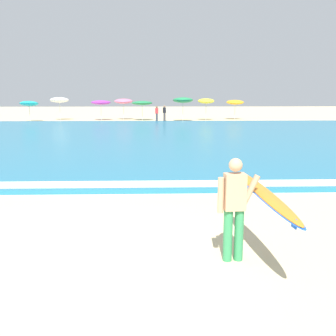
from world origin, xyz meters
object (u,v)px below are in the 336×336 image
beachgoer_near_row_left (157,114)px  beach_umbrella_4 (142,103)px  beach_umbrella_1 (59,100)px  beach_umbrella_6 (206,101)px  beach_umbrella_0 (29,104)px  beachgoer_near_row_right (165,113)px  beach_umbrella_3 (123,101)px  beachgoer_near_row_mid (164,113)px  beach_umbrella_2 (101,102)px  beach_umbrella_7 (235,102)px  surfer_with_board (250,200)px  beach_umbrella_5 (183,100)px

beachgoer_near_row_left → beach_umbrella_4: bearing=118.6°
beach_umbrella_1 → beach_umbrella_6: (15.51, -0.67, -0.10)m
beach_umbrella_0 → beachgoer_near_row_right: (13.49, 0.95, -0.96)m
beach_umbrella_3 → beachgoer_near_row_mid: (4.34, -2.47, -1.13)m
beach_umbrella_1 → beach_umbrella_2: beach_umbrella_1 is taller
beachgoer_near_row_mid → beach_umbrella_7: bearing=16.8°
surfer_with_board → beach_umbrella_2: beach_umbrella_2 is taller
beach_umbrella_1 → beach_umbrella_4: bearing=-4.8°
beach_umbrella_4 → beach_umbrella_6: (6.74, 0.07, 0.20)m
beach_umbrella_4 → beach_umbrella_5: 4.48m
beach_umbrella_6 → beachgoer_near_row_right: size_ratio=1.47×
beach_umbrella_3 → beach_umbrella_6: size_ratio=0.98×
surfer_with_board → beachgoer_near_row_right: 34.34m
beachgoer_near_row_right → beach_umbrella_5: bearing=-20.9°
beach_umbrella_2 → beachgoer_near_row_mid: 6.91m
beach_umbrella_7 → beachgoer_near_row_left: bearing=-156.1°
beach_umbrella_2 → beach_umbrella_3: bearing=20.7°
beach_umbrella_2 → beach_umbrella_7: (14.35, 0.73, -0.00)m
beach_umbrella_2 → beachgoer_near_row_mid: (6.65, -1.60, -1.01)m
beach_umbrella_3 → beachgoer_near_row_right: bearing=-24.7°
beach_umbrella_1 → beach_umbrella_6: 15.53m
beach_umbrella_5 → beach_umbrella_6: beach_umbrella_5 is taller
beach_umbrella_2 → beach_umbrella_4: size_ratio=0.96×
beach_umbrella_7 → beachgoer_near_row_mid: 8.12m
beach_umbrella_1 → beach_umbrella_5: (12.95, -2.34, 0.02)m
beach_umbrella_7 → beachgoer_near_row_left: (-8.49, -3.76, -1.01)m
beach_umbrella_4 → beachgoer_near_row_mid: (2.30, -1.35, -0.96)m
surfer_with_board → beach_umbrella_1: 37.83m
beachgoer_near_row_right → beachgoer_near_row_left: bearing=-113.3°
beach_umbrella_0 → beachgoer_near_row_left: (12.67, -0.94, -0.96)m
beach_umbrella_3 → beachgoer_near_row_left: beach_umbrella_3 is taller
surfer_with_board → beach_umbrella_0: (-14.06, 33.38, 0.76)m
beach_umbrella_1 → beach_umbrella_4: size_ratio=1.12×
surfer_with_board → beach_umbrella_7: beach_umbrella_7 is taller
beachgoer_near_row_left → beachgoer_near_row_right: same height
beach_umbrella_2 → beachgoer_near_row_right: (6.68, -1.14, -1.01)m
beach_umbrella_0 → beachgoer_near_row_right: bearing=4.0°
beach_umbrella_6 → beachgoer_near_row_mid: size_ratio=1.47×
beach_umbrella_1 → beachgoer_near_row_left: 10.95m
beach_umbrella_2 → beach_umbrella_5: beach_umbrella_5 is taller
beach_umbrella_0 → beach_umbrella_3: size_ratio=0.94×
beach_umbrella_6 → beach_umbrella_7: bearing=15.5°
surfer_with_board → beach_umbrella_7: 36.90m
surfer_with_board → beach_umbrella_4: bearing=94.7°
beach_umbrella_3 → beach_umbrella_4: 2.33m
beach_umbrella_3 → beach_umbrella_6: (8.78, -1.04, 0.03)m
beach_umbrella_4 → beach_umbrella_7: (10.01, 0.98, 0.05)m
beach_umbrella_1 → beachgoer_near_row_mid: beach_umbrella_1 is taller
beach_umbrella_5 → beach_umbrella_7: 6.38m
beach_umbrella_4 → beachgoer_near_row_left: beach_umbrella_4 is taller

